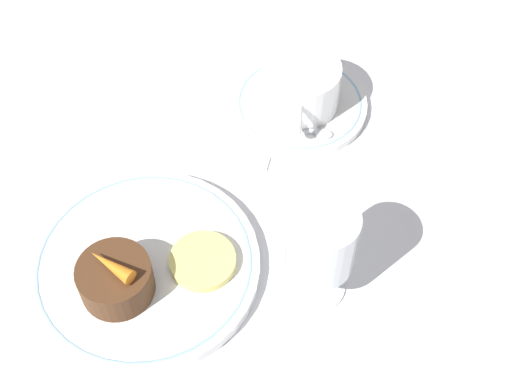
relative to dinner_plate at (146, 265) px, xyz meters
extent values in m
plane|color=white|center=(-0.03, 0.03, -0.01)|extent=(3.00, 3.00, 0.00)
cylinder|color=white|center=(0.00, 0.00, 0.00)|extent=(0.23, 0.23, 0.01)
torus|color=#8CB2D1|center=(0.00, 0.00, 0.00)|extent=(0.22, 0.22, 0.00)
cylinder|color=white|center=(-0.23, 0.15, 0.00)|extent=(0.16, 0.16, 0.01)
torus|color=#8CB2D1|center=(-0.23, 0.15, 0.00)|extent=(0.15, 0.15, 0.00)
cylinder|color=white|center=(-0.23, 0.15, 0.03)|extent=(0.09, 0.09, 0.06)
cylinder|color=#9E7A4C|center=(-0.23, 0.15, 0.03)|extent=(0.08, 0.08, 0.05)
torus|color=white|center=(-0.18, 0.15, 0.03)|extent=(0.04, 0.01, 0.04)
cube|color=silver|center=(-0.19, 0.12, 0.00)|extent=(0.02, 0.09, 0.00)
ellipsoid|color=silver|center=(-0.18, 0.18, 0.00)|extent=(0.02, 0.02, 0.00)
cylinder|color=silver|center=(0.01, 0.17, -0.01)|extent=(0.06, 0.06, 0.01)
cylinder|color=silver|center=(0.01, 0.17, 0.02)|extent=(0.01, 0.01, 0.04)
cylinder|color=silver|center=(0.01, 0.17, 0.08)|extent=(0.07, 0.07, 0.07)
cylinder|color=#470A14|center=(0.01, 0.17, 0.06)|extent=(0.06, 0.06, 0.04)
cube|color=silver|center=(-0.16, 0.00, -0.01)|extent=(0.03, 0.13, 0.01)
cube|color=silver|center=(-0.15, 0.09, -0.01)|extent=(0.03, 0.05, 0.01)
cylinder|color=#4C2D19|center=(0.03, -0.02, 0.02)|extent=(0.07, 0.07, 0.04)
cone|color=orange|center=(0.03, -0.02, 0.05)|extent=(0.04, 0.05, 0.02)
cylinder|color=#EFE075|center=(0.00, 0.06, 0.01)|extent=(0.07, 0.07, 0.01)
camera|label=1|loc=(0.35, 0.14, 0.62)|focal=50.00mm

